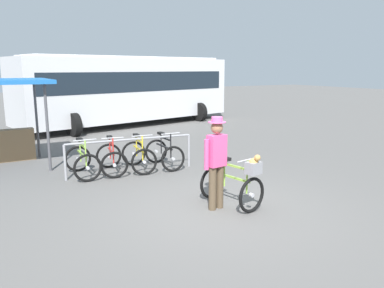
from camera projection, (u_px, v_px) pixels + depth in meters
ground_plane at (213, 208)px, 7.11m from camera, size 80.00×80.00×0.00m
bike_rack_rail at (131, 147)px, 9.38m from camera, size 3.20×0.27×0.88m
racked_bike_lime at (83, 162)px, 9.12m from camera, size 0.66×1.09×0.97m
racked_bike_red at (111, 159)px, 9.41m from camera, size 0.83×1.21×0.98m
racked_bike_yellow at (139, 156)px, 9.70m from camera, size 0.77×1.18×0.98m
racked_bike_black at (164, 154)px, 9.99m from camera, size 0.68×1.12×0.98m
featured_bicycle at (236, 182)px, 7.09m from camera, size 0.87×1.25×1.09m
person_with_featured_bike at (216, 159)px, 6.91m from camera, size 0.52×0.32×1.72m
bus_distant at (128, 87)px, 17.26m from camera, size 10.31×4.82×3.08m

